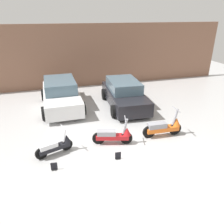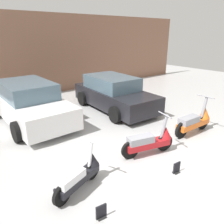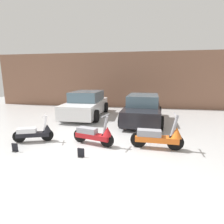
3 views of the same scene
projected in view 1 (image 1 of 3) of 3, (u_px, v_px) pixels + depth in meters
The scene contains 9 objects.
ground_plane at pixel (121, 150), 7.82m from camera, with size 28.00×28.00×0.00m, color #B2B2B2.
wall_back at pixel (83, 56), 13.93m from camera, with size 19.60×0.12×3.91m, color #845B47.
scooter_front_left at pixel (56, 145), 7.49m from camera, with size 1.29×0.67×0.93m.
scooter_front_right at pixel (114, 135), 8.06m from camera, with size 1.47×0.68×1.04m.
scooter_front_center at pixel (164, 127), 8.57m from camera, with size 1.62×0.58×1.13m.
car_rear_left at pixel (61, 94), 11.19m from camera, with size 2.03×4.13×1.40m.
car_rear_center at pixel (124, 94), 11.32m from camera, with size 2.08×4.03×1.34m.
placard_near_left_scooter at pixel (54, 167), 6.79m from camera, with size 0.20×0.14×0.26m.
placard_near_right_scooter at pixel (118, 156), 7.30m from camera, with size 0.20×0.13×0.26m.
Camera 1 is at (-2.11, -6.21, 4.48)m, focal length 35.00 mm.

